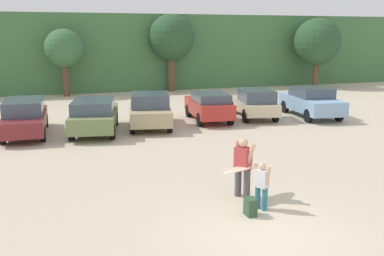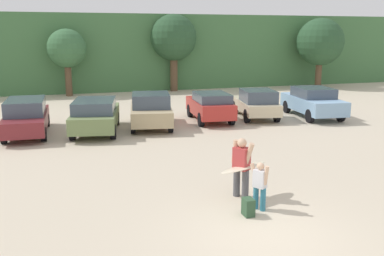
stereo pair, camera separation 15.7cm
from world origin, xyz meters
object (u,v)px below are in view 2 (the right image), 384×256
at_px(parked_car_olive_green, 95,115).
at_px(backpack_dropped, 248,207).
at_px(parked_car_champagne, 256,103).
at_px(person_adult, 241,164).
at_px(person_child, 260,183).
at_px(surfboard_cream, 244,167).
at_px(parked_car_tan, 151,110).
at_px(parked_car_maroon, 26,116).
at_px(parked_car_sky_blue, 313,102).
at_px(parked_car_red, 210,106).

height_order(parked_car_olive_green, backpack_dropped, parked_car_olive_green).
xyz_separation_m(parked_car_olive_green, parked_car_champagne, (8.60, 1.08, -0.02)).
distance_m(parked_car_olive_green, person_adult, 10.01).
bearing_deg(person_child, surfboard_cream, -118.03).
distance_m(parked_car_olive_green, parked_car_tan, 2.72).
xyz_separation_m(parked_car_tan, person_adult, (0.45, -9.96, 0.10)).
bearing_deg(parked_car_maroon, person_adult, -146.94).
bearing_deg(parked_car_tan, person_adult, -167.37).
distance_m(parked_car_tan, backpack_dropped, 11.20).
relative_size(parked_car_maroon, person_adult, 2.84).
height_order(parked_car_sky_blue, person_adult, person_adult).
bearing_deg(parked_car_red, parked_car_maroon, 97.79).
xyz_separation_m(parked_car_maroon, person_child, (6.25, -10.99, -0.12)).
bearing_deg(parked_car_sky_blue, parked_car_red, 90.93).
bearing_deg(parked_car_red, parked_car_tan, 104.25).
height_order(parked_car_maroon, person_adult, person_adult).
bearing_deg(parked_car_tan, backpack_dropped, -169.33).
bearing_deg(parked_car_olive_green, parked_car_tan, -70.01).
distance_m(parked_car_champagne, backpack_dropped, 13.17).
height_order(parked_car_champagne, backpack_dropped, parked_car_champagne).
relative_size(parked_car_red, surfboard_cream, 2.32).
xyz_separation_m(parked_car_champagne, parked_car_sky_blue, (3.10, -0.63, 0.03)).
bearing_deg(parked_car_olive_green, parked_car_champagne, -72.34).
distance_m(person_adult, surfboard_cream, 0.10).
bearing_deg(parked_car_olive_green, person_adult, -151.25).
height_order(person_child, backpack_dropped, person_child).
xyz_separation_m(parked_car_maroon, parked_car_sky_blue, (14.72, -0.08, 0.01)).
height_order(parked_car_tan, surfboard_cream, parked_car_tan).
distance_m(parked_car_maroon, person_adult, 11.77).
bearing_deg(parked_car_maroon, backpack_dropped, -151.10).
distance_m(parked_car_tan, parked_car_sky_blue, 9.02).
relative_size(parked_car_maroon, backpack_dropped, 10.70).
bearing_deg(parked_car_tan, parked_car_champagne, -73.86).
relative_size(parked_car_maroon, parked_car_sky_blue, 1.03).
bearing_deg(parked_car_red, surfboard_cream, 170.15).
distance_m(parked_car_red, backpack_dropped, 12.15).
height_order(person_adult, surfboard_cream, person_adult).
xyz_separation_m(parked_car_tan, person_child, (0.55, -10.91, -0.14)).
distance_m(parked_car_sky_blue, surfboard_cream, 13.16).
height_order(surfboard_cream, backpack_dropped, surfboard_cream).
distance_m(parked_car_maroon, parked_car_olive_green, 3.06).
relative_size(parked_car_red, backpack_dropped, 9.08).
xyz_separation_m(parked_car_sky_blue, surfboard_cream, (-8.52, -10.02, 0.04)).
relative_size(parked_car_olive_green, backpack_dropped, 10.73).
bearing_deg(person_child, parked_car_maroon, -92.27).
distance_m(parked_car_red, parked_car_champagne, 2.65).
distance_m(parked_car_red, surfboard_cream, 10.92).
distance_m(parked_car_tan, surfboard_cream, 10.03).
bearing_deg(parked_car_olive_green, backpack_dropped, -154.85).
bearing_deg(backpack_dropped, parked_car_maroon, 117.33).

